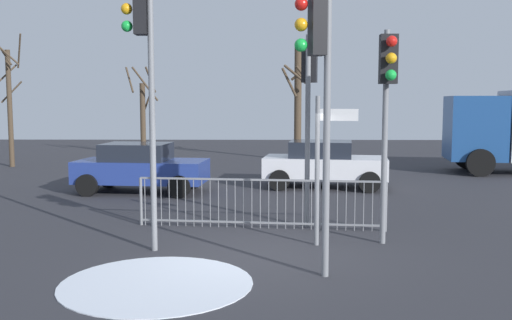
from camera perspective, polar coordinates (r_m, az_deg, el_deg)
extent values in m
plane|color=#2D2D33|center=(10.37, 0.39, -9.39)|extent=(60.00, 60.00, 0.00)
cylinder|color=slate|center=(10.51, -10.24, 4.23)|extent=(0.11, 0.11, 4.89)
cube|color=black|center=(10.65, -11.33, 14.46)|extent=(0.22, 0.32, 0.90)
sphere|color=orange|center=(10.70, -12.69, 14.39)|extent=(0.20, 0.20, 0.20)
sphere|color=green|center=(10.66, -12.65, 12.79)|extent=(0.20, 0.20, 0.20)
cylinder|color=slate|center=(12.43, 5.13, 2.77)|extent=(0.11, 0.11, 4.12)
cube|color=black|center=(12.60, 5.31, 9.69)|extent=(0.36, 0.29, 0.90)
sphere|color=red|center=(12.87, 5.51, 10.95)|extent=(0.20, 0.20, 0.20)
sphere|color=orange|center=(12.85, 5.49, 9.61)|extent=(0.20, 0.20, 0.20)
sphere|color=green|center=(12.83, 5.48, 8.28)|extent=(0.20, 0.20, 0.20)
cylinder|color=slate|center=(11.16, 12.62, 2.09)|extent=(0.11, 0.11, 4.04)
cube|color=black|center=(11.00, 12.97, 9.70)|extent=(0.32, 0.22, 0.90)
sphere|color=red|center=(10.78, 13.28, 11.37)|extent=(0.20, 0.20, 0.20)
sphere|color=orange|center=(10.75, 13.24, 9.78)|extent=(0.20, 0.20, 0.20)
sphere|color=green|center=(10.74, 13.20, 8.19)|extent=(0.20, 0.20, 0.20)
cylinder|color=slate|center=(8.86, 7.01, 2.41)|extent=(0.11, 0.11, 4.41)
cube|color=black|center=(8.86, 6.10, 13.14)|extent=(0.28, 0.36, 0.90)
sphere|color=red|center=(8.84, 4.51, 15.14)|extent=(0.20, 0.20, 0.20)
sphere|color=orange|center=(8.80, 4.49, 13.21)|extent=(0.20, 0.20, 0.20)
sphere|color=green|center=(8.77, 4.47, 11.26)|extent=(0.20, 0.20, 0.20)
cylinder|color=slate|center=(10.87, 6.07, -1.13)|extent=(0.09, 0.09, 2.82)
cube|color=white|center=(10.75, 8.23, 4.45)|extent=(0.69, 0.17, 0.22)
cube|color=slate|center=(12.29, 0.42, -1.98)|extent=(5.26, 0.59, 0.04)
cube|color=slate|center=(12.45, 0.42, -6.22)|extent=(5.26, 0.59, 0.04)
cylinder|color=slate|center=(12.90, -10.93, -4.06)|extent=(0.02, 0.02, 1.05)
cylinder|color=slate|center=(12.85, -10.15, -4.09)|extent=(0.02, 0.02, 1.05)
cylinder|color=slate|center=(12.80, -9.37, -4.12)|extent=(0.02, 0.02, 1.05)
cylinder|color=slate|center=(12.75, -8.58, -4.14)|extent=(0.02, 0.02, 1.05)
cylinder|color=slate|center=(12.70, -7.79, -4.17)|extent=(0.02, 0.02, 1.05)
cylinder|color=slate|center=(12.66, -6.99, -4.19)|extent=(0.02, 0.02, 1.05)
cylinder|color=slate|center=(12.62, -6.19, -4.22)|extent=(0.02, 0.02, 1.05)
cylinder|color=slate|center=(12.58, -5.38, -4.24)|extent=(0.02, 0.02, 1.05)
cylinder|color=slate|center=(12.54, -4.56, -4.27)|extent=(0.02, 0.02, 1.05)
cylinder|color=slate|center=(12.50, -3.74, -4.29)|extent=(0.02, 0.02, 1.05)
cylinder|color=slate|center=(12.47, -2.92, -4.31)|extent=(0.02, 0.02, 1.05)
cylinder|color=slate|center=(12.44, -2.09, -4.33)|extent=(0.02, 0.02, 1.05)
cylinder|color=slate|center=(12.42, -1.26, -4.35)|extent=(0.02, 0.02, 1.05)
cylinder|color=slate|center=(12.39, -0.42, -4.37)|extent=(0.02, 0.02, 1.05)
cylinder|color=slate|center=(12.37, 0.42, -4.39)|extent=(0.02, 0.02, 1.05)
cylinder|color=slate|center=(12.35, 1.26, -4.40)|extent=(0.02, 0.02, 1.05)
cylinder|color=slate|center=(12.34, 2.11, -4.42)|extent=(0.02, 0.02, 1.05)
cylinder|color=slate|center=(12.32, 2.95, -4.44)|extent=(0.02, 0.02, 1.05)
cylinder|color=slate|center=(12.31, 3.80, -4.45)|extent=(0.02, 0.02, 1.05)
cylinder|color=slate|center=(12.30, 4.65, -4.46)|extent=(0.02, 0.02, 1.05)
cylinder|color=slate|center=(12.30, 5.50, -4.48)|extent=(0.02, 0.02, 1.05)
cylinder|color=slate|center=(12.29, 6.35, -4.49)|extent=(0.02, 0.02, 1.05)
cylinder|color=slate|center=(12.29, 7.20, -4.50)|extent=(0.02, 0.02, 1.05)
cylinder|color=slate|center=(12.30, 8.05, -4.51)|extent=(0.02, 0.02, 1.05)
cylinder|color=slate|center=(12.30, 8.90, -4.52)|extent=(0.02, 0.02, 1.05)
cylinder|color=slate|center=(12.31, 9.75, -4.52)|extent=(0.02, 0.02, 1.05)
cylinder|color=slate|center=(12.32, 10.60, -4.53)|extent=(0.02, 0.02, 1.05)
cylinder|color=slate|center=(12.33, 11.45, -4.54)|extent=(0.02, 0.02, 1.05)
cylinder|color=slate|center=(12.35, 12.29, -4.54)|extent=(0.02, 0.02, 1.05)
cylinder|color=slate|center=(12.93, -11.31, -4.05)|extent=(0.06, 0.06, 1.05)
cylinder|color=slate|center=(12.36, 12.71, -4.54)|extent=(0.06, 0.06, 1.05)
cube|color=silver|center=(18.22, 6.87, -0.72)|extent=(4.00, 2.22, 0.65)
cube|color=#1E232D|center=(18.17, 6.42, 1.01)|extent=(2.09, 1.76, 0.55)
cylinder|color=black|center=(19.10, 11.01, -1.46)|extent=(0.66, 0.31, 0.64)
cylinder|color=black|center=(17.41, 11.19, -2.17)|extent=(0.66, 0.31, 0.64)
cylinder|color=black|center=(19.20, 2.93, -1.32)|extent=(0.66, 0.31, 0.64)
cylinder|color=black|center=(17.52, 2.33, -2.01)|extent=(0.66, 0.31, 0.64)
cube|color=navy|center=(17.47, -11.22, -1.07)|extent=(3.95, 2.07, 0.65)
cube|color=#1E232D|center=(17.46, -11.73, 0.73)|extent=(2.04, 1.68, 0.55)
cylinder|color=black|center=(17.97, -6.27, -1.85)|extent=(0.66, 0.28, 0.64)
cylinder|color=black|center=(16.33, -7.59, -2.64)|extent=(0.66, 0.28, 0.64)
cylinder|color=black|center=(18.75, -14.35, -1.67)|extent=(0.66, 0.28, 0.64)
cylinder|color=black|center=(17.19, -16.36, -2.41)|extent=(0.66, 0.28, 0.64)
cube|color=navy|center=(23.35, 20.82, 2.99)|extent=(2.31, 2.57, 2.40)
cylinder|color=black|center=(22.27, 21.32, -0.25)|extent=(1.03, 0.44, 1.00)
cylinder|color=black|center=(24.61, 20.17, 0.34)|extent=(1.03, 0.44, 1.00)
cylinder|color=#473828|center=(25.77, -23.18, 4.68)|extent=(0.20, 0.20, 4.78)
cylinder|color=#473828|center=(26.17, -23.03, 6.21)|extent=(0.88, 0.23, 0.92)
cylinder|color=#473828|center=(25.91, -22.38, 9.94)|extent=(0.57, 0.86, 1.35)
cylinder|color=#473828|center=(25.31, -23.68, 9.85)|extent=(1.14, 0.28, 1.12)
cylinder|color=#473828|center=(26.29, -23.67, 7.56)|extent=(0.87, 0.81, 1.08)
cylinder|color=#473828|center=(25.51, -23.86, 9.91)|extent=(0.85, 0.18, 1.21)
cylinder|color=#473828|center=(28.90, -11.13, 3.93)|extent=(0.26, 0.26, 3.57)
cylinder|color=#473828|center=(28.68, -10.39, 7.81)|extent=(0.38, 0.98, 1.24)
cylinder|color=#473828|center=(28.31, -10.93, 7.39)|extent=(1.20, 0.62, 1.64)
cylinder|color=#473828|center=(28.75, -12.41, 7.77)|extent=(0.67, 1.20, 1.28)
cylinder|color=#473828|center=(29.09, -10.65, 5.81)|extent=(0.64, 0.54, 1.16)
cylinder|color=#473828|center=(26.18, 4.16, 5.65)|extent=(0.32, 0.32, 5.24)
cylinder|color=#473828|center=(26.67, 4.55, 8.73)|extent=(1.01, 0.51, 0.83)
cylinder|color=#473828|center=(25.90, 4.69, 8.40)|extent=(0.76, 0.56, 0.83)
cylinder|color=#473828|center=(25.88, 3.32, 7.66)|extent=(0.72, 0.94, 1.34)
cylinder|color=#473828|center=(25.65, 4.05, 8.35)|extent=(1.18, 0.30, 0.99)
cylinder|color=silver|center=(8.96, -9.81, -11.92)|extent=(2.90, 2.90, 0.01)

